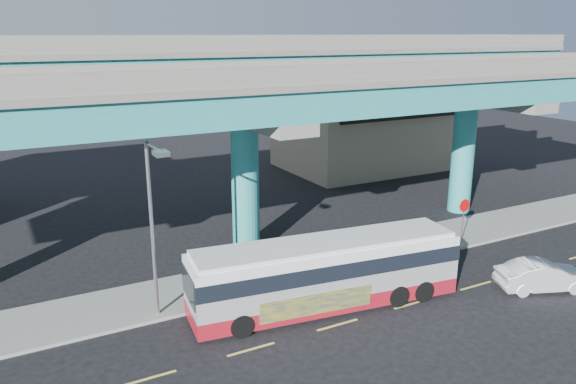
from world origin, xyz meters
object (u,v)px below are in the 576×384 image
sedan (543,276)px  stop_sign (464,211)px  street_lamp (154,206)px  transit_bus (326,271)px

sedan → stop_sign: (1.05, 6.27, 1.29)m
street_lamp → sedan: bearing=-18.1°
transit_bus → stop_sign: (11.04, 2.82, 0.29)m
sedan → stop_sign: bearing=12.3°
transit_bus → sedan: transit_bus is taller
transit_bus → stop_sign: bearing=21.3°
transit_bus → street_lamp: size_ratio=1.61×
stop_sign → street_lamp: bearing=-154.4°
street_lamp → stop_sign: bearing=2.4°
sedan → street_lamp: street_lamp is taller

